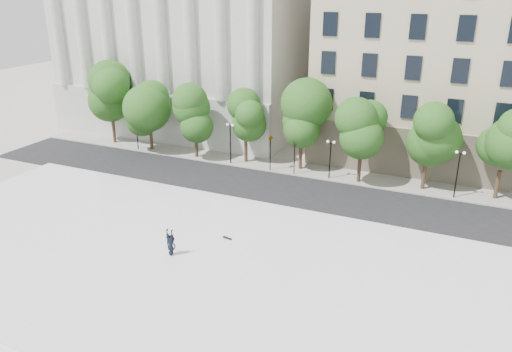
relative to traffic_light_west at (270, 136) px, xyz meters
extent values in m
plane|color=#A8A59F|center=(0.49, -22.30, -3.77)|extent=(160.00, 160.00, 0.00)
cube|color=silver|center=(0.49, -19.30, -3.55)|extent=(44.00, 22.00, 0.45)
cube|color=black|center=(0.49, -4.30, -3.76)|extent=(60.00, 8.00, 0.02)
cube|color=#A6A299|center=(0.49, 1.70, -3.71)|extent=(60.00, 4.00, 0.12)
cube|color=beige|center=(-16.51, 16.70, 8.73)|extent=(30.00, 26.00, 25.00)
cube|color=tan|center=(20.49, 16.70, 6.73)|extent=(36.00, 26.00, 21.00)
cylinder|color=black|center=(0.00, 0.00, -2.02)|extent=(0.10, 0.10, 3.50)
imported|color=black|center=(0.00, 0.00, 0.12)|extent=(0.58, 1.95, 0.78)
cylinder|color=black|center=(2.58, 0.00, -2.02)|extent=(0.10, 0.10, 3.50)
imported|color=black|center=(2.58, 0.00, 0.04)|extent=(0.82, 1.55, 0.62)
imported|color=black|center=(0.60, -19.05, -3.06)|extent=(0.82, 1.99, 0.53)
cube|color=black|center=(3.01, -15.38, -3.28)|extent=(0.76, 0.32, 0.08)
cylinder|color=#382619|center=(-20.68, 1.26, -2.25)|extent=(0.36, 0.36, 3.04)
sphere|color=#184B15|center=(-20.68, 1.26, 1.87)|extent=(4.46, 4.46, 4.46)
cylinder|color=#382619|center=(-15.07, 0.85, -2.51)|extent=(0.36, 0.36, 2.53)
sphere|color=#184B15|center=(-15.07, 0.85, 0.93)|extent=(4.40, 4.40, 4.40)
cylinder|color=#382619|center=(-9.02, 0.68, -2.45)|extent=(0.36, 0.36, 2.64)
sphere|color=#184B15|center=(-9.02, 0.68, 1.14)|extent=(3.44, 3.44, 3.44)
cylinder|color=#382619|center=(-3.37, 1.37, -2.53)|extent=(0.36, 0.36, 2.48)
sphere|color=#184B15|center=(-3.37, 1.37, 0.83)|extent=(3.43, 3.43, 3.43)
cylinder|color=#382619|center=(2.62, 1.73, -2.47)|extent=(0.36, 0.36, 2.61)
sphere|color=#184B15|center=(2.62, 1.73, 1.08)|extent=(4.42, 4.42, 4.42)
cylinder|color=#382619|center=(8.93, 0.62, -2.43)|extent=(0.36, 0.36, 2.68)
sphere|color=#184B15|center=(8.93, 0.62, 1.20)|extent=(3.95, 3.95, 3.95)
cylinder|color=#382619|center=(14.79, 1.24, -2.19)|extent=(0.36, 0.36, 3.16)
sphere|color=#184B15|center=(14.79, 1.24, 2.10)|extent=(3.92, 3.92, 3.92)
cylinder|color=#382619|center=(20.94, 1.61, -2.43)|extent=(0.36, 0.36, 2.68)
sphere|color=#184B15|center=(20.94, 1.61, 1.21)|extent=(4.12, 4.12, 4.12)
cylinder|color=black|center=(-16.58, 0.30, -1.64)|extent=(0.12, 0.12, 4.27)
cube|color=black|center=(-16.58, 0.30, 0.50)|extent=(0.60, 0.06, 0.06)
sphere|color=white|center=(-16.88, 0.30, 0.60)|extent=(0.28, 0.28, 0.28)
sphere|color=white|center=(-16.28, 0.30, 0.60)|extent=(0.28, 0.28, 0.28)
cylinder|color=black|center=(-4.65, 0.30, -1.69)|extent=(0.12, 0.12, 4.17)
cube|color=black|center=(-4.65, 0.30, 0.40)|extent=(0.60, 0.06, 0.06)
sphere|color=white|center=(-4.95, 0.30, 0.50)|extent=(0.28, 0.28, 0.28)
sphere|color=white|center=(-4.35, 0.30, 0.50)|extent=(0.28, 0.28, 0.28)
cylinder|color=black|center=(6.12, 0.30, -1.92)|extent=(0.12, 0.12, 3.70)
cube|color=black|center=(6.12, 0.30, -0.07)|extent=(0.60, 0.06, 0.06)
sphere|color=white|center=(5.82, 0.30, 0.03)|extent=(0.28, 0.28, 0.28)
sphere|color=white|center=(6.42, 0.30, 0.03)|extent=(0.28, 0.28, 0.28)
cylinder|color=black|center=(17.59, 0.30, -1.67)|extent=(0.12, 0.12, 4.20)
cube|color=black|center=(17.59, 0.30, 0.43)|extent=(0.60, 0.06, 0.06)
sphere|color=white|center=(17.29, 0.30, 0.53)|extent=(0.28, 0.28, 0.28)
sphere|color=white|center=(17.89, 0.30, 0.53)|extent=(0.28, 0.28, 0.28)
camera|label=1|loc=(18.18, -44.06, 14.07)|focal=35.00mm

